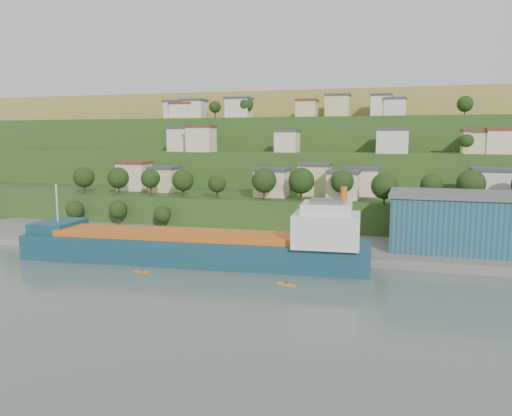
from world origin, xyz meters
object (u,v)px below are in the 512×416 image
(warehouse, at_px, (461,221))
(caravan, at_px, (87,233))
(cargo_ship_near, at_px, (202,249))
(kayak_orange, at_px, (142,271))

(warehouse, bearing_deg, caravan, -172.75)
(warehouse, distance_m, caravan, 90.83)
(cargo_ship_near, height_order, caravan, cargo_ship_near)
(cargo_ship_near, relative_size, warehouse, 2.44)
(caravan, distance_m, kayak_orange, 34.75)
(warehouse, height_order, kayak_orange, warehouse)
(warehouse, height_order, caravan, warehouse)
(caravan, xyz_separation_m, kayak_orange, (27.28, -21.38, -2.53))
(warehouse, distance_m, kayak_orange, 70.47)
(caravan, relative_size, kayak_orange, 2.10)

